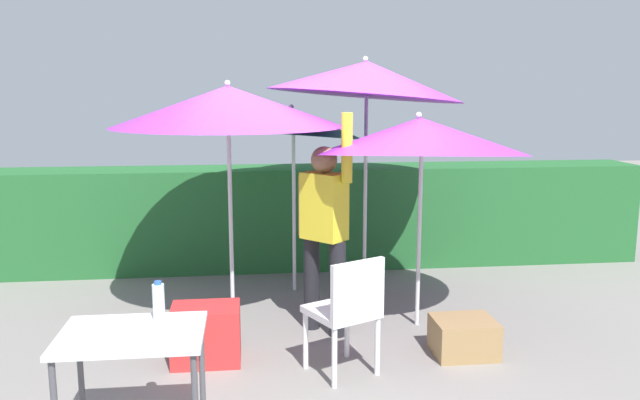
{
  "coord_description": "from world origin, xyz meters",
  "views": [
    {
      "loc": [
        -0.63,
        -5.18,
        2.07
      ],
      "look_at": [
        0.0,
        0.3,
        1.1
      ],
      "focal_mm": 35.81,
      "sensor_mm": 36.0,
      "label": 1
    }
  ],
  "objects_px": {
    "cooler_box": "(206,334)",
    "umbrella_navy": "(292,122)",
    "umbrella_yellow": "(420,137)",
    "person_vendor": "(324,226)",
    "crate_cardboard": "(464,337)",
    "umbrella_orange": "(228,106)",
    "folding_table": "(132,347)",
    "umbrella_rainbow": "(366,79)",
    "bottle_water": "(159,302)",
    "chair_plastic": "(347,308)"
  },
  "relations": [
    {
      "from": "umbrella_yellow",
      "to": "person_vendor",
      "type": "height_order",
      "value": "umbrella_yellow"
    },
    {
      "from": "person_vendor",
      "to": "chair_plastic",
      "type": "xyz_separation_m",
      "value": [
        0.06,
        -0.86,
        -0.42
      ]
    },
    {
      "from": "umbrella_rainbow",
      "to": "crate_cardboard",
      "type": "distance_m",
      "value": 2.66
    },
    {
      "from": "chair_plastic",
      "to": "crate_cardboard",
      "type": "relative_size",
      "value": 1.86
    },
    {
      "from": "cooler_box",
      "to": "folding_table",
      "type": "distance_m",
      "value": 1.32
    },
    {
      "from": "umbrella_rainbow",
      "to": "chair_plastic",
      "type": "height_order",
      "value": "umbrella_rainbow"
    },
    {
      "from": "umbrella_rainbow",
      "to": "umbrella_orange",
      "type": "xyz_separation_m",
      "value": [
        -1.33,
        -0.69,
        -0.24
      ]
    },
    {
      "from": "umbrella_orange",
      "to": "umbrella_navy",
      "type": "xyz_separation_m",
      "value": [
        0.61,
        0.81,
        -0.18
      ]
    },
    {
      "from": "umbrella_orange",
      "to": "cooler_box",
      "type": "distance_m",
      "value": 1.92
    },
    {
      "from": "umbrella_yellow",
      "to": "cooler_box",
      "type": "bearing_deg",
      "value": -162.39
    },
    {
      "from": "umbrella_yellow",
      "to": "crate_cardboard",
      "type": "relative_size",
      "value": 4.04
    },
    {
      "from": "umbrella_rainbow",
      "to": "folding_table",
      "type": "height_order",
      "value": "umbrella_rainbow"
    },
    {
      "from": "chair_plastic",
      "to": "bottle_water",
      "type": "height_order",
      "value": "bottle_water"
    },
    {
      "from": "umbrella_yellow",
      "to": "umbrella_navy",
      "type": "height_order",
      "value": "umbrella_navy"
    },
    {
      "from": "umbrella_rainbow",
      "to": "bottle_water",
      "type": "relative_size",
      "value": 10.14
    },
    {
      "from": "umbrella_orange",
      "to": "cooler_box",
      "type": "bearing_deg",
      "value": -101.89
    },
    {
      "from": "person_vendor",
      "to": "cooler_box",
      "type": "xyz_separation_m",
      "value": [
        -0.97,
        -0.5,
        -0.72
      ]
    },
    {
      "from": "umbrella_yellow",
      "to": "cooler_box",
      "type": "xyz_separation_m",
      "value": [
        -1.79,
        -0.57,
        -1.45
      ]
    },
    {
      "from": "cooler_box",
      "to": "person_vendor",
      "type": "bearing_deg",
      "value": 27.12
    },
    {
      "from": "umbrella_rainbow",
      "to": "chair_plastic",
      "type": "bearing_deg",
      "value": -103.95
    },
    {
      "from": "umbrella_yellow",
      "to": "chair_plastic",
      "type": "height_order",
      "value": "umbrella_yellow"
    },
    {
      "from": "umbrella_navy",
      "to": "folding_table",
      "type": "xyz_separation_m",
      "value": [
        -1.12,
        -2.9,
        -1.09
      ]
    },
    {
      "from": "chair_plastic",
      "to": "cooler_box",
      "type": "bearing_deg",
      "value": 160.77
    },
    {
      "from": "umbrella_rainbow",
      "to": "umbrella_yellow",
      "type": "distance_m",
      "value": 1.15
    },
    {
      "from": "umbrella_yellow",
      "to": "bottle_water",
      "type": "bearing_deg",
      "value": -140.79
    },
    {
      "from": "umbrella_yellow",
      "to": "crate_cardboard",
      "type": "distance_m",
      "value": 1.68
    },
    {
      "from": "person_vendor",
      "to": "folding_table",
      "type": "bearing_deg",
      "value": -127.11
    },
    {
      "from": "umbrella_navy",
      "to": "folding_table",
      "type": "height_order",
      "value": "umbrella_navy"
    },
    {
      "from": "umbrella_orange",
      "to": "chair_plastic",
      "type": "xyz_separation_m",
      "value": [
        0.85,
        -1.23,
        -1.4
      ]
    },
    {
      "from": "umbrella_rainbow",
      "to": "person_vendor",
      "type": "distance_m",
      "value": 1.71
    },
    {
      "from": "umbrella_yellow",
      "to": "umbrella_navy",
      "type": "bearing_deg",
      "value": 131.91
    },
    {
      "from": "umbrella_rainbow",
      "to": "bottle_water",
      "type": "height_order",
      "value": "umbrella_rainbow"
    },
    {
      "from": "cooler_box",
      "to": "crate_cardboard",
      "type": "height_order",
      "value": "cooler_box"
    },
    {
      "from": "folding_table",
      "to": "person_vendor",
      "type": "bearing_deg",
      "value": 52.89
    },
    {
      "from": "person_vendor",
      "to": "cooler_box",
      "type": "distance_m",
      "value": 1.3
    },
    {
      "from": "chair_plastic",
      "to": "umbrella_yellow",
      "type": "bearing_deg",
      "value": 50.66
    },
    {
      "from": "cooler_box",
      "to": "umbrella_navy",
      "type": "bearing_deg",
      "value": 64.77
    },
    {
      "from": "umbrella_rainbow",
      "to": "crate_cardboard",
      "type": "height_order",
      "value": "umbrella_rainbow"
    },
    {
      "from": "umbrella_orange",
      "to": "crate_cardboard",
      "type": "bearing_deg",
      "value": -28.16
    },
    {
      "from": "umbrella_yellow",
      "to": "umbrella_navy",
      "type": "relative_size",
      "value": 0.98
    },
    {
      "from": "person_vendor",
      "to": "bottle_water",
      "type": "xyz_separation_m",
      "value": [
        -1.16,
        -1.55,
        -0.09
      ]
    },
    {
      "from": "umbrella_yellow",
      "to": "folding_table",
      "type": "relative_size",
      "value": 2.42
    },
    {
      "from": "umbrella_rainbow",
      "to": "person_vendor",
      "type": "bearing_deg",
      "value": -116.78
    },
    {
      "from": "crate_cardboard",
      "to": "folding_table",
      "type": "bearing_deg",
      "value": -154.49
    },
    {
      "from": "person_vendor",
      "to": "crate_cardboard",
      "type": "height_order",
      "value": "person_vendor"
    },
    {
      "from": "umbrella_navy",
      "to": "person_vendor",
      "type": "height_order",
      "value": "umbrella_navy"
    },
    {
      "from": "cooler_box",
      "to": "crate_cardboard",
      "type": "xyz_separation_m",
      "value": [
        2.0,
        -0.1,
        -0.07
      ]
    },
    {
      "from": "umbrella_yellow",
      "to": "folding_table",
      "type": "distance_m",
      "value": 2.95
    },
    {
      "from": "folding_table",
      "to": "bottle_water",
      "type": "height_order",
      "value": "bottle_water"
    },
    {
      "from": "umbrella_orange",
      "to": "folding_table",
      "type": "relative_size",
      "value": 2.67
    }
  ]
}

